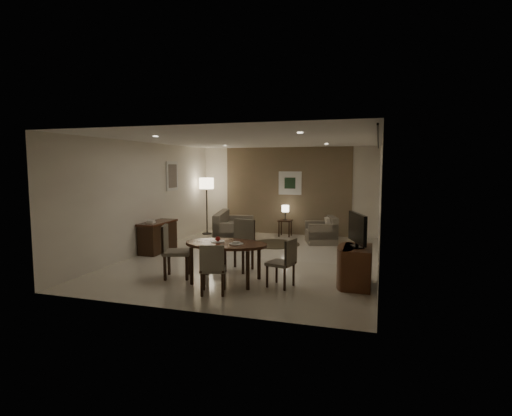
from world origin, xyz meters
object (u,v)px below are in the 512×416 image
(chair_near, at_px, (213,268))
(sofa, at_px, (234,227))
(console_desk, at_px, (158,237))
(side_table, at_px, (285,228))
(chair_far, at_px, (239,246))
(floor_lamp, at_px, (207,206))
(chair_left, at_px, (177,251))
(dining_table, at_px, (226,262))
(armchair, at_px, (321,230))
(tv_cabinet, at_px, (357,267))
(chair_right, at_px, (281,263))

(chair_near, distance_m, sofa, 4.44)
(console_desk, relative_size, side_table, 2.42)
(chair_far, distance_m, floor_lamp, 4.58)
(chair_far, bearing_deg, floor_lamp, 131.40)
(floor_lamp, bearing_deg, chair_left, -72.47)
(chair_far, bearing_deg, dining_table, -78.03)
(dining_table, relative_size, armchair, 1.86)
(tv_cabinet, xyz_separation_m, chair_right, (-1.29, -0.43, 0.08))
(dining_table, xyz_separation_m, side_table, (-0.03, 5.01, -0.11))
(tv_cabinet, xyz_separation_m, sofa, (-3.47, 3.15, 0.08))
(console_desk, distance_m, chair_right, 4.08)
(side_table, bearing_deg, chair_far, -90.07)
(console_desk, height_order, floor_lamp, floor_lamp)
(dining_table, height_order, floor_lamp, floor_lamp)
(dining_table, bearing_deg, sofa, 107.82)
(chair_near, height_order, sofa, sofa)
(chair_far, height_order, chair_left, chair_far)
(armchair, bearing_deg, chair_right, -19.77)
(console_desk, height_order, tv_cabinet, console_desk)
(chair_right, distance_m, armchair, 4.23)
(side_table, relative_size, floor_lamp, 0.28)
(side_table, height_order, floor_lamp, floor_lamp)
(chair_near, distance_m, chair_far, 1.52)
(tv_cabinet, bearing_deg, chair_left, -172.40)
(console_desk, distance_m, sofa, 2.17)
(chair_near, distance_m, chair_right, 1.21)
(chair_near, height_order, armchair, chair_near)
(tv_cabinet, relative_size, chair_far, 0.88)
(chair_near, bearing_deg, console_desk, -62.92)
(floor_lamp, bearing_deg, armchair, -7.05)
(chair_far, bearing_deg, tv_cabinet, -0.06)
(tv_cabinet, xyz_separation_m, chair_near, (-2.28, -1.13, 0.08))
(armchair, height_order, floor_lamp, floor_lamp)
(armchair, bearing_deg, console_desk, -76.34)
(chair_near, height_order, chair_left, chair_left)
(floor_lamp, bearing_deg, console_desk, -92.11)
(chair_right, xyz_separation_m, floor_lamp, (-3.49, 4.67, 0.45))
(chair_left, relative_size, floor_lamp, 0.57)
(console_desk, xyz_separation_m, chair_far, (2.53, -1.11, 0.14))
(chair_right, distance_m, sofa, 4.18)
(console_desk, height_order, armchair, console_desk)
(dining_table, bearing_deg, chair_left, -179.54)
(sofa, bearing_deg, armchair, -87.15)
(console_desk, xyz_separation_m, chair_left, (1.58, -1.94, 0.13))
(tv_cabinet, relative_size, sofa, 0.49)
(dining_table, distance_m, chair_far, 0.83)
(armchair, bearing_deg, sofa, -92.23)
(dining_table, bearing_deg, console_desk, 143.04)
(tv_cabinet, height_order, chair_left, chair_left)
(floor_lamp, bearing_deg, chair_right, -53.21)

